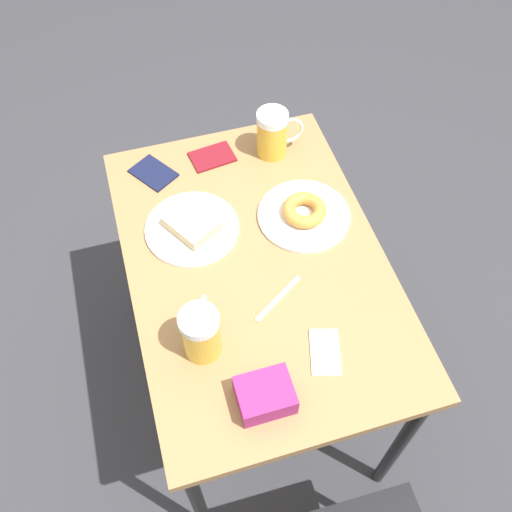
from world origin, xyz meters
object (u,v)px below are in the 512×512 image
plate_with_donut (304,213)px  plate_with_cake (192,226)px  passport_near_edge (153,173)px  fork (278,298)px  passport_far_edge (212,157)px  beer_mug_center (201,332)px  napkin_folded (325,352)px  beer_mug_left (273,133)px  blue_pouch (265,395)px

plate_with_donut → plate_with_cake: bearing=-8.0°
plate_with_donut → passport_near_edge: (0.37, -0.27, -0.01)m
fork → passport_far_edge: bearing=-85.6°
beer_mug_center → napkin_folded: 0.29m
napkin_folded → passport_far_edge: bearing=-81.7°
passport_near_edge → fork: bearing=113.5°
beer_mug_left → blue_pouch: 0.78m
blue_pouch → passport_far_edge: bearing=-95.1°
plate_with_donut → fork: bearing=57.4°
plate_with_donut → beer_mug_left: 0.27m
plate_with_donut → beer_mug_left: bearing=-88.3°
plate_with_cake → beer_mug_center: beer_mug_center is taller
beer_mug_center → blue_pouch: 0.20m
plate_with_cake → passport_far_edge: plate_with_cake is taller
passport_far_edge → napkin_folded: bearing=98.3°
beer_mug_center → blue_pouch: bearing=121.1°
plate_with_cake → napkin_folded: plate_with_cake is taller
fork → beer_mug_center: bearing=19.6°
plate_with_cake → blue_pouch: 0.52m
plate_with_cake → fork: size_ratio=1.76×
plate_with_donut → blue_pouch: (0.26, 0.47, 0.02)m
beer_mug_left → passport_far_edge: beer_mug_left is taller
plate_with_donut → blue_pouch: size_ratio=2.08×
fork → passport_near_edge: passport_near_edge is taller
plate_with_cake → napkin_folded: size_ratio=1.93×
beer_mug_left → blue_pouch: (0.25, 0.74, -0.04)m
plate_with_cake → beer_mug_left: 0.38m
fork → passport_far_edge: 0.52m
plate_with_cake → beer_mug_left: beer_mug_left is taller
plate_with_cake → plate_with_donut: (-0.30, 0.04, 0.00)m
passport_far_edge → blue_pouch: blue_pouch is taller
plate_with_donut → beer_mug_left: (0.01, -0.26, 0.06)m
plate_with_cake → passport_near_edge: size_ratio=1.66×
beer_mug_center → passport_far_edge: beer_mug_center is taller
beer_mug_center → napkin_folded: beer_mug_center is taller
blue_pouch → plate_with_donut: bearing=-118.4°
beer_mug_left → blue_pouch: size_ratio=1.19×
plate_with_donut → beer_mug_center: size_ratio=1.75×
fork → blue_pouch: (0.11, 0.24, 0.03)m
napkin_folded → beer_mug_center: bearing=-19.4°
plate_with_cake → napkin_folded: 0.49m
plate_with_donut → fork: size_ratio=1.76×
fork → passport_near_edge: (0.22, -0.51, 0.00)m
fork → passport_far_edge: size_ratio=1.06×
beer_mug_center → passport_far_edge: (-0.17, -0.59, -0.07)m
beer_mug_center → passport_near_edge: bearing=-88.9°
plate_with_cake → blue_pouch: size_ratio=2.08×
napkin_folded → fork: (0.06, -0.17, -0.00)m
napkin_folded → blue_pouch: 0.19m
fork → blue_pouch: size_ratio=1.18×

